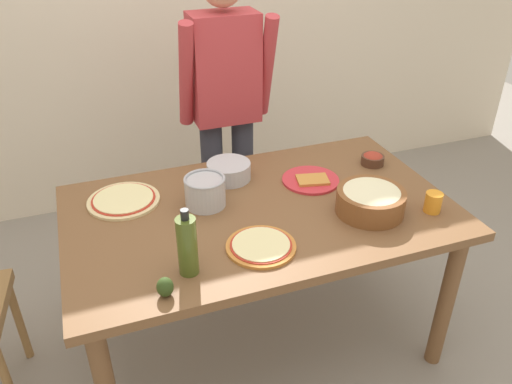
{
  "coord_description": "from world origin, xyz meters",
  "views": [
    {
      "loc": [
        -0.63,
        -1.69,
        1.91
      ],
      "look_at": [
        0.0,
        0.05,
        0.81
      ],
      "focal_mm": 35.87,
      "sensor_mm": 36.0,
      "label": 1
    }
  ],
  "objects_px": {
    "avocado": "(165,287)",
    "olive_oil_bottle": "(187,245)",
    "small_sauce_bowl": "(373,159)",
    "steel_pot": "(205,191)",
    "plate_with_slice": "(311,180)",
    "popcorn_bowl": "(371,199)",
    "person_cook": "(226,103)",
    "cup_orange": "(433,202)",
    "dining_table": "(260,226)",
    "mixing_bowl_steel": "(229,171)",
    "pizza_cooked_on_tray": "(261,246)",
    "pizza_raw_on_board": "(124,200)"
  },
  "relations": [
    {
      "from": "dining_table",
      "to": "olive_oil_bottle",
      "type": "distance_m",
      "value": 0.52
    },
    {
      "from": "pizza_raw_on_board",
      "to": "avocado",
      "type": "xyz_separation_m",
      "value": [
        0.05,
        -0.64,
        0.03
      ]
    },
    {
      "from": "person_cook",
      "to": "cup_orange",
      "type": "bearing_deg",
      "value": -60.75
    },
    {
      "from": "pizza_raw_on_board",
      "to": "mixing_bowl_steel",
      "type": "bearing_deg",
      "value": 4.83
    },
    {
      "from": "dining_table",
      "to": "avocado",
      "type": "relative_size",
      "value": 22.86
    },
    {
      "from": "pizza_cooked_on_tray",
      "to": "popcorn_bowl",
      "type": "height_order",
      "value": "popcorn_bowl"
    },
    {
      "from": "avocado",
      "to": "olive_oil_bottle",
      "type": "bearing_deg",
      "value": 41.93
    },
    {
      "from": "small_sauce_bowl",
      "to": "steel_pot",
      "type": "distance_m",
      "value": 0.86
    },
    {
      "from": "plate_with_slice",
      "to": "mixing_bowl_steel",
      "type": "height_order",
      "value": "mixing_bowl_steel"
    },
    {
      "from": "pizza_cooked_on_tray",
      "to": "cup_orange",
      "type": "distance_m",
      "value": 0.75
    },
    {
      "from": "pizza_raw_on_board",
      "to": "small_sauce_bowl",
      "type": "bearing_deg",
      "value": -2.88
    },
    {
      "from": "plate_with_slice",
      "to": "steel_pot",
      "type": "relative_size",
      "value": 1.5
    },
    {
      "from": "dining_table",
      "to": "small_sauce_bowl",
      "type": "bearing_deg",
      "value": 16.03
    },
    {
      "from": "plate_with_slice",
      "to": "mixing_bowl_steel",
      "type": "relative_size",
      "value": 1.3
    },
    {
      "from": "pizza_cooked_on_tray",
      "to": "mixing_bowl_steel",
      "type": "bearing_deg",
      "value": 85.16
    },
    {
      "from": "mixing_bowl_steel",
      "to": "small_sauce_bowl",
      "type": "distance_m",
      "value": 0.7
    },
    {
      "from": "mixing_bowl_steel",
      "to": "person_cook",
      "type": "bearing_deg",
      "value": 74.05
    },
    {
      "from": "plate_with_slice",
      "to": "popcorn_bowl",
      "type": "height_order",
      "value": "popcorn_bowl"
    },
    {
      "from": "mixing_bowl_steel",
      "to": "steel_pot",
      "type": "bearing_deg",
      "value": -131.17
    },
    {
      "from": "steel_pot",
      "to": "cup_orange",
      "type": "bearing_deg",
      "value": -23.03
    },
    {
      "from": "plate_with_slice",
      "to": "pizza_raw_on_board",
      "type": "bearing_deg",
      "value": 172.15
    },
    {
      "from": "dining_table",
      "to": "olive_oil_bottle",
      "type": "height_order",
      "value": "olive_oil_bottle"
    },
    {
      "from": "person_cook",
      "to": "plate_with_slice",
      "type": "distance_m",
      "value": 0.68
    },
    {
      "from": "pizza_cooked_on_tray",
      "to": "cup_orange",
      "type": "height_order",
      "value": "cup_orange"
    },
    {
      "from": "mixing_bowl_steel",
      "to": "pizza_raw_on_board",
      "type": "bearing_deg",
      "value": -175.17
    },
    {
      "from": "dining_table",
      "to": "pizza_cooked_on_tray",
      "type": "distance_m",
      "value": 0.29
    },
    {
      "from": "person_cook",
      "to": "olive_oil_bottle",
      "type": "distance_m",
      "value": 1.16
    },
    {
      "from": "person_cook",
      "to": "olive_oil_bottle",
      "type": "relative_size",
      "value": 6.33
    },
    {
      "from": "plate_with_slice",
      "to": "olive_oil_bottle",
      "type": "height_order",
      "value": "olive_oil_bottle"
    },
    {
      "from": "dining_table",
      "to": "person_cook",
      "type": "xyz_separation_m",
      "value": [
        0.09,
        0.76,
        0.27
      ]
    },
    {
      "from": "popcorn_bowl",
      "to": "olive_oil_bottle",
      "type": "bearing_deg",
      "value": -171.23
    },
    {
      "from": "plate_with_slice",
      "to": "olive_oil_bottle",
      "type": "bearing_deg",
      "value": -147.07
    },
    {
      "from": "person_cook",
      "to": "cup_orange",
      "type": "distance_m",
      "value": 1.18
    },
    {
      "from": "dining_table",
      "to": "avocado",
      "type": "bearing_deg",
      "value": -140.43
    },
    {
      "from": "person_cook",
      "to": "pizza_cooked_on_tray",
      "type": "xyz_separation_m",
      "value": [
        -0.18,
        -1.02,
        -0.17
      ]
    },
    {
      "from": "small_sauce_bowl",
      "to": "steel_pot",
      "type": "relative_size",
      "value": 0.63
    },
    {
      "from": "olive_oil_bottle",
      "to": "small_sauce_bowl",
      "type": "bearing_deg",
      "value": 25.54
    },
    {
      "from": "pizza_cooked_on_tray",
      "to": "plate_with_slice",
      "type": "height_order",
      "value": "plate_with_slice"
    },
    {
      "from": "steel_pot",
      "to": "cup_orange",
      "type": "distance_m",
      "value": 0.94
    },
    {
      "from": "person_cook",
      "to": "avocado",
      "type": "relative_size",
      "value": 23.14
    },
    {
      "from": "plate_with_slice",
      "to": "avocado",
      "type": "height_order",
      "value": "avocado"
    },
    {
      "from": "steel_pot",
      "to": "avocado",
      "type": "height_order",
      "value": "steel_pot"
    },
    {
      "from": "pizza_cooked_on_tray",
      "to": "avocado",
      "type": "height_order",
      "value": "avocado"
    },
    {
      "from": "dining_table",
      "to": "pizza_cooked_on_tray",
      "type": "relative_size",
      "value": 6.09
    },
    {
      "from": "olive_oil_bottle",
      "to": "steel_pot",
      "type": "xyz_separation_m",
      "value": [
        0.17,
        0.41,
        -0.05
      ]
    },
    {
      "from": "pizza_cooked_on_tray",
      "to": "mixing_bowl_steel",
      "type": "height_order",
      "value": "mixing_bowl_steel"
    },
    {
      "from": "person_cook",
      "to": "pizza_cooked_on_tray",
      "type": "bearing_deg",
      "value": -100.08
    },
    {
      "from": "mixing_bowl_steel",
      "to": "popcorn_bowl",
      "type": "bearing_deg",
      "value": -45.47
    },
    {
      "from": "plate_with_slice",
      "to": "steel_pot",
      "type": "bearing_deg",
      "value": -176.82
    },
    {
      "from": "pizza_cooked_on_tray",
      "to": "avocado",
      "type": "relative_size",
      "value": 3.76
    }
  ]
}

